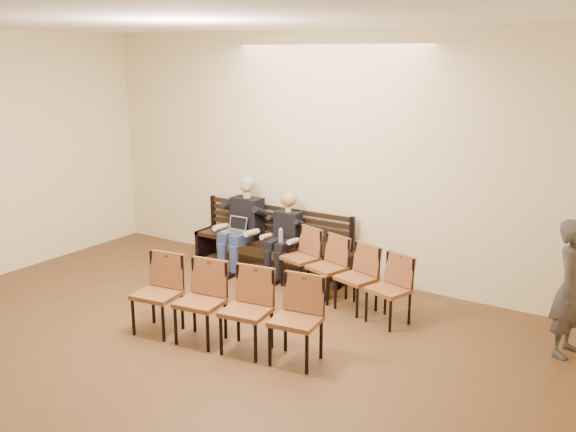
% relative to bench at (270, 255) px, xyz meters
% --- Properties ---
extents(room_walls, '(8.02, 10.01, 3.51)m').
position_rel_bench_xyz_m(room_walls, '(0.79, -3.86, 2.31)').
color(room_walls, beige).
rests_on(room_walls, ground).
extents(bench, '(2.60, 0.90, 0.45)m').
position_rel_bench_xyz_m(bench, '(0.00, 0.00, 0.00)').
color(bench, black).
rests_on(bench, ground).
extents(seated_man, '(0.58, 0.81, 1.40)m').
position_rel_bench_xyz_m(seated_man, '(-0.41, -0.12, 0.47)').
color(seated_man, black).
rests_on(seated_man, ground).
extents(seated_woman, '(0.47, 0.65, 1.09)m').
position_rel_bench_xyz_m(seated_woman, '(0.33, -0.12, 0.32)').
color(seated_woman, black).
rests_on(seated_woman, ground).
extents(laptop, '(0.31, 0.25, 0.23)m').
position_rel_bench_xyz_m(laptop, '(-0.43, -0.35, 0.34)').
color(laptop, silver).
rests_on(laptop, bench).
extents(water_bottle, '(0.07, 0.07, 0.21)m').
position_rel_bench_xyz_m(water_bottle, '(0.40, -0.33, 0.33)').
color(water_bottle, silver).
rests_on(water_bottle, bench).
extents(bag, '(0.42, 0.31, 0.28)m').
position_rel_bench_xyz_m(bag, '(1.14, -0.70, -0.08)').
color(bag, black).
rests_on(bag, ground).
extents(passerby, '(0.50, 0.68, 1.73)m').
position_rel_bench_xyz_m(passerby, '(4.29, -0.60, 0.64)').
color(passerby, '#37322D').
rests_on(passerby, ground).
extents(chair_row_front, '(2.09, 1.05, 0.84)m').
position_rel_bench_xyz_m(chair_row_front, '(1.55, -0.65, 0.20)').
color(chair_row_front, brown).
rests_on(chair_row_front, ground).
extents(chair_row_back, '(2.30, 0.79, 0.93)m').
position_rel_bench_xyz_m(chair_row_back, '(1.04, -2.47, 0.24)').
color(chair_row_back, brown).
rests_on(chair_row_back, ground).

